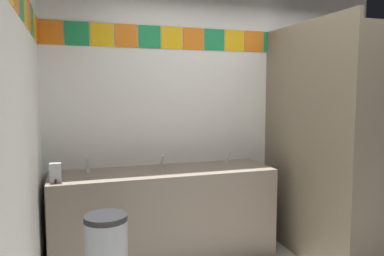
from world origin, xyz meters
TOP-DOWN VIEW (x-y plane):
  - wall_back at (0.00, 1.52)m, footprint 3.63×0.09m
  - wall_side at (-1.85, 0.00)m, footprint 0.09×2.96m
  - vanity_counter at (-0.73, 1.18)m, footprint 2.07×0.60m
  - faucet_left at (-1.42, 1.27)m, footprint 0.04×0.10m
  - faucet_center at (-0.73, 1.27)m, footprint 0.04×0.10m
  - faucet_right at (-0.04, 1.27)m, footprint 0.04×0.10m
  - soap_dispenser at (-1.68, 1.00)m, footprint 0.09×0.09m
  - stall_divider at (0.69, 0.55)m, footprint 0.92×1.37m
  - toilet at (1.06, 1.00)m, footprint 0.39×0.49m

SIDE VIEW (x-z plane):
  - toilet at x=1.06m, z-range -0.07..0.67m
  - vanity_counter at x=-0.73m, z-range 0.01..0.87m
  - faucet_left at x=-1.42m, z-range 0.84..0.98m
  - faucet_center at x=-0.73m, z-range 0.84..0.98m
  - faucet_right at x=-0.04m, z-range 0.84..0.98m
  - soap_dispenser at x=-1.68m, z-range 0.85..1.01m
  - stall_divider at x=0.69m, z-range 0.00..2.23m
  - wall_side at x=-1.85m, z-range 0.00..2.86m
  - wall_back at x=0.00m, z-range 0.01..2.86m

